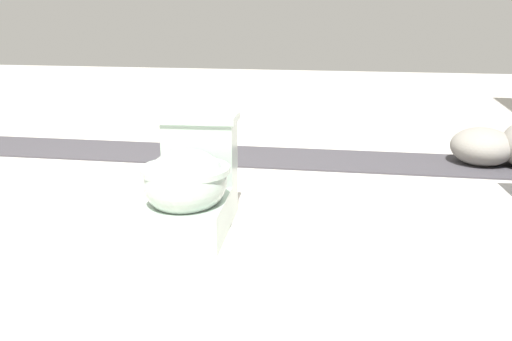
{
  "coord_description": "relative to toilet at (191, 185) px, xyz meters",
  "views": [
    {
      "loc": [
        2.63,
        0.99,
        1.0
      ],
      "look_at": [
        0.12,
        0.54,
        0.3
      ],
      "focal_mm": 42.0,
      "sensor_mm": 36.0,
      "label": 1
    }
  ],
  "objects": [
    {
      "name": "gravel_strip",
      "position": [
        -1.4,
        0.26,
        -0.21
      ],
      "size": [
        0.56,
        8.0,
        0.01
      ],
      "primitive_type": "cube",
      "color": "#423F44",
      "rests_on": "ground"
    },
    {
      "name": "boulder_far",
      "position": [
        -1.46,
        1.53,
        -0.1
      ],
      "size": [
        0.56,
        0.56,
        0.25
      ],
      "primitive_type": "ellipsoid",
      "rotation": [
        0.0,
        0.0,
        0.8
      ],
      "color": "gray",
      "rests_on": "ground"
    },
    {
      "name": "toilet",
      "position": [
        0.0,
        0.0,
        0.0
      ],
      "size": [
        0.65,
        0.41,
        0.52
      ],
      "rotation": [
        0.0,
        0.0,
        0.06
      ],
      "color": "#B2C6B7",
      "rests_on": "ground"
    },
    {
      "name": "ground_plane",
      "position": [
        -0.13,
        -0.24,
        -0.22
      ],
      "size": [
        14.0,
        14.0,
        0.0
      ],
      "primitive_type": "plane",
      "color": "beige"
    }
  ]
}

